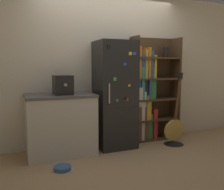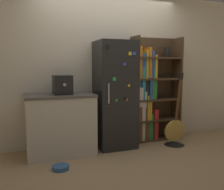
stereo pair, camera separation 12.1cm
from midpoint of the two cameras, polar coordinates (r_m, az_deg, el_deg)
ground_plane at (r=4.13m, az=2.34°, el=-12.25°), size 16.00×16.00×0.00m
wall_back at (r=4.35m, az=-0.02°, el=6.16°), size 8.00×0.05×2.60m
refrigerator at (r=4.09m, az=1.49°, el=0.06°), size 0.61×0.59×1.74m
bookshelf at (r=4.54m, az=9.25°, el=0.19°), size 0.88×0.33×1.84m
kitchen_counter at (r=3.88m, az=-10.88°, el=-6.52°), size 1.01×0.65×0.92m
espresso_machine at (r=3.77m, az=-10.37°, el=2.32°), size 0.27×0.37×0.28m
guitar at (r=4.43m, az=14.92°, el=-8.82°), size 0.38×0.34×1.23m
pet_bowl at (r=3.43m, az=-10.64°, el=-15.89°), size 0.22×0.22×0.05m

